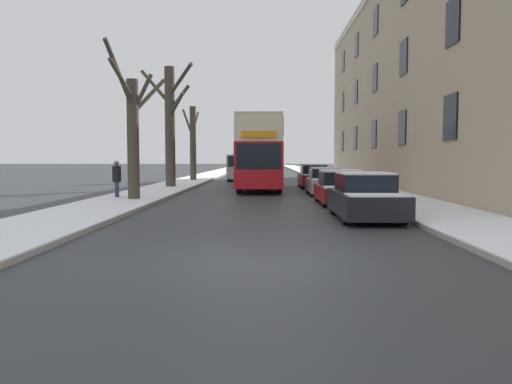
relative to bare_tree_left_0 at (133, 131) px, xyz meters
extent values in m
plane|color=#303335|center=(5.48, -12.21, -3.05)|extent=(320.00, 320.00, 0.00)
cube|color=gray|center=(-0.40, 40.79, -2.99)|extent=(3.12, 130.00, 0.13)
cube|color=white|center=(-0.40, 40.79, -2.91)|extent=(3.09, 130.00, 0.03)
cube|color=gray|center=(11.36, 40.79, -2.99)|extent=(3.12, 130.00, 0.13)
cube|color=white|center=(11.36, 40.79, -2.91)|extent=(3.09, 130.00, 0.03)
cube|color=tan|center=(17.42, 12.40, 3.86)|extent=(9.00, 39.17, 13.82)
cube|color=black|center=(12.89, -1.39, 0.45)|extent=(0.08, 1.40, 1.80)
cube|color=black|center=(12.89, 5.50, 0.45)|extent=(0.08, 1.40, 1.80)
cube|color=black|center=(12.89, 12.40, 0.45)|extent=(0.08, 1.40, 1.80)
cube|color=black|center=(12.89, 19.29, 0.45)|extent=(0.08, 1.40, 1.80)
cube|color=black|center=(12.89, 26.18, 0.45)|extent=(0.08, 1.40, 1.80)
cube|color=black|center=(12.89, -1.39, 4.14)|extent=(0.08, 1.40, 1.80)
cube|color=black|center=(12.89, 5.50, 4.14)|extent=(0.08, 1.40, 1.80)
cube|color=black|center=(12.89, 12.40, 4.14)|extent=(0.08, 1.40, 1.80)
cube|color=black|center=(12.89, 19.29, 4.14)|extent=(0.08, 1.40, 1.80)
cube|color=black|center=(12.89, 26.18, 4.14)|extent=(0.08, 1.40, 1.80)
cube|color=black|center=(12.89, 12.40, 7.82)|extent=(0.08, 1.40, 1.80)
cube|color=black|center=(12.89, 19.29, 7.82)|extent=(0.08, 1.40, 1.80)
cube|color=black|center=(12.89, 26.18, 7.82)|extent=(0.08, 1.40, 1.80)
cylinder|color=#423A30|center=(-0.02, 0.09, -0.43)|extent=(0.50, 0.50, 5.24)
cylinder|color=#423A30|center=(-0.18, -0.91, 2.02)|extent=(0.51, 2.12, 1.42)
cylinder|color=#423A30|center=(0.53, 0.71, 1.54)|extent=(1.31, 1.44, 1.70)
cylinder|color=#423A30|center=(-0.23, -1.03, 2.18)|extent=(0.61, 2.40, 2.49)
cylinder|color=#423A30|center=(0.40, 0.06, 1.56)|extent=(1.00, 0.25, 1.72)
cylinder|color=#423A30|center=(-0.24, 9.58, 0.69)|extent=(0.62, 0.62, 7.48)
cylinder|color=#423A30|center=(-1.15, 9.85, 3.23)|extent=(2.03, 0.80, 2.23)
cylinder|color=#423A30|center=(0.28, 8.89, 2.04)|extent=(1.29, 1.60, 1.42)
cylinder|color=#423A30|center=(0.58, 8.60, 3.47)|extent=(1.87, 2.18, 1.74)
cylinder|color=#423A30|center=(0.34, 9.63, 2.51)|extent=(1.35, 0.33, 1.71)
cylinder|color=#423A30|center=(-0.18, 18.90, -0.03)|extent=(0.50, 0.50, 6.03)
cylinder|color=#423A30|center=(-0.62, 19.21, 1.65)|extent=(1.10, 0.86, 2.35)
cylinder|color=#423A30|center=(-0.20, 19.29, 2.12)|extent=(0.21, 0.93, 1.71)
cylinder|color=#423A30|center=(-0.08, 19.69, 1.75)|extent=(0.40, 1.73, 1.88)
cube|color=red|center=(5.30, 8.91, -1.51)|extent=(2.50, 10.30, 2.41)
cube|color=beige|center=(5.30, 8.91, 0.38)|extent=(2.45, 10.10, 1.36)
cube|color=beige|center=(5.30, 8.91, 1.12)|extent=(2.45, 10.10, 0.12)
cube|color=black|center=(5.30, 8.91, -1.05)|extent=(2.53, 9.07, 1.25)
cube|color=black|center=(5.30, 8.91, 0.45)|extent=(2.53, 9.07, 1.03)
cube|color=black|center=(5.30, 3.78, -1.05)|extent=(2.25, 0.06, 1.31)
cube|color=orange|center=(5.30, 3.77, 0.04)|extent=(1.75, 0.05, 0.32)
cylinder|color=black|center=(4.22, 5.82, -2.56)|extent=(0.30, 0.98, 0.98)
cylinder|color=black|center=(6.39, 5.82, -2.56)|extent=(0.30, 0.98, 0.98)
cylinder|color=black|center=(4.22, 11.80, -2.56)|extent=(0.30, 0.98, 0.98)
cylinder|color=black|center=(6.39, 11.80, -2.56)|extent=(0.30, 0.98, 0.98)
cube|color=black|center=(8.74, -5.74, -2.54)|extent=(1.83, 4.30, 0.68)
cube|color=black|center=(8.74, -5.57, -1.93)|extent=(1.57, 2.15, 0.55)
cube|color=white|center=(8.74, -5.57, -1.62)|extent=(1.53, 2.04, 0.06)
cube|color=white|center=(8.74, -7.27, -2.18)|extent=(1.64, 1.12, 0.04)
cylinder|color=black|center=(7.94, -7.03, -2.71)|extent=(0.20, 0.67, 0.67)
cylinder|color=black|center=(9.55, -7.03, -2.71)|extent=(0.20, 0.67, 0.67)
cylinder|color=black|center=(7.94, -4.46, -2.71)|extent=(0.20, 0.67, 0.67)
cylinder|color=black|center=(9.55, -4.46, -2.71)|extent=(0.20, 0.67, 0.67)
cube|color=maroon|center=(8.74, -0.61, -2.59)|extent=(1.82, 4.16, 0.58)
cube|color=black|center=(8.74, -0.44, -2.01)|extent=(1.57, 2.08, 0.59)
cube|color=white|center=(8.74, -0.44, -1.67)|extent=(1.53, 1.98, 0.08)
cube|color=white|center=(8.74, -2.08, -2.27)|extent=(1.64, 1.09, 0.07)
cylinder|color=black|center=(7.94, -1.85, -2.75)|extent=(0.20, 0.61, 0.61)
cylinder|color=black|center=(9.54, -1.85, -2.75)|extent=(0.20, 0.61, 0.61)
cylinder|color=black|center=(7.94, 0.64, -2.75)|extent=(0.20, 0.61, 0.61)
cylinder|color=black|center=(9.54, 0.64, -2.75)|extent=(0.20, 0.61, 0.61)
cube|color=#9EA3AD|center=(8.74, 4.68, -2.55)|extent=(1.73, 4.10, 0.67)
cube|color=black|center=(8.74, 4.85, -1.95)|extent=(1.49, 2.05, 0.52)
cube|color=white|center=(8.74, 4.85, -1.66)|extent=(1.45, 1.95, 0.07)
cube|color=white|center=(8.74, 3.23, -2.19)|extent=(1.56, 1.07, 0.05)
cylinder|color=black|center=(7.99, 3.45, -2.74)|extent=(0.20, 0.63, 0.63)
cylinder|color=black|center=(9.50, 3.45, -2.74)|extent=(0.20, 0.63, 0.63)
cylinder|color=black|center=(7.99, 5.91, -2.74)|extent=(0.20, 0.63, 0.63)
cylinder|color=black|center=(9.50, 5.91, -2.74)|extent=(0.20, 0.63, 0.63)
cube|color=maroon|center=(8.74, 10.89, -2.54)|extent=(1.77, 4.45, 0.69)
cube|color=black|center=(8.74, 11.07, -1.90)|extent=(1.52, 2.22, 0.58)
cube|color=white|center=(8.74, 11.07, -1.57)|extent=(1.49, 2.11, 0.06)
cube|color=white|center=(8.74, 9.31, -2.16)|extent=(1.60, 1.16, 0.05)
cylinder|color=black|center=(7.97, 9.56, -2.74)|extent=(0.20, 0.62, 0.62)
cylinder|color=black|center=(9.52, 9.56, -2.74)|extent=(0.20, 0.62, 0.62)
cylinder|color=black|center=(7.97, 12.23, -2.74)|extent=(0.20, 0.62, 0.62)
cylinder|color=black|center=(9.52, 12.23, -2.74)|extent=(0.20, 0.62, 0.62)
cube|color=#9EA3AD|center=(3.48, 21.10, -1.85)|extent=(1.92, 5.14, 1.96)
cube|color=black|center=(3.48, 18.55, -1.40)|extent=(1.69, 0.06, 0.86)
cylinder|color=black|center=(2.64, 19.46, -2.71)|extent=(0.22, 0.68, 0.68)
cylinder|color=black|center=(4.33, 19.46, -2.71)|extent=(0.22, 0.68, 0.68)
cylinder|color=black|center=(2.64, 22.74, -2.71)|extent=(0.22, 0.68, 0.68)
cylinder|color=black|center=(4.33, 22.74, -2.71)|extent=(0.22, 0.68, 0.68)
cylinder|color=navy|center=(-1.03, 1.01, -2.64)|extent=(0.18, 0.18, 0.83)
cylinder|color=navy|center=(-0.98, 0.85, -2.64)|extent=(0.18, 0.18, 0.83)
cylinder|color=black|center=(-1.01, 0.93, -1.86)|extent=(0.39, 0.39, 0.72)
sphere|color=#8C6647|center=(-1.01, 0.93, -1.38)|extent=(0.23, 0.23, 0.23)
camera|label=1|loc=(5.64, -21.20, -1.16)|focal=35.00mm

